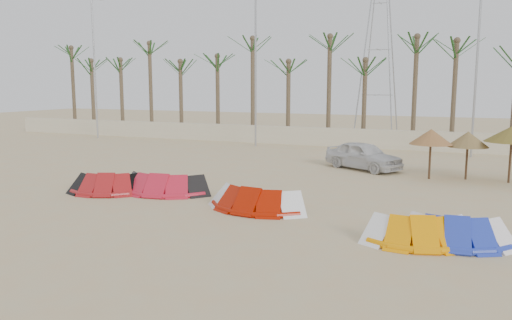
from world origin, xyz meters
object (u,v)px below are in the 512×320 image
at_px(kite_red_left, 113,182).
at_px(kite_blue, 456,228).
at_px(kite_orange, 422,228).
at_px(parasol_mid, 468,139).
at_px(kite_red_mid, 167,182).
at_px(kite_red_right, 259,197).
at_px(parasol_right, 512,134).
at_px(parasol_left, 431,137).
at_px(car, 363,155).

bearing_deg(kite_red_left, kite_blue, -7.19).
height_order(kite_orange, parasol_mid, parasol_mid).
distance_m(kite_red_mid, kite_red_right, 4.54).
bearing_deg(kite_blue, kite_red_left, 172.81).
bearing_deg(kite_red_left, kite_red_right, -1.64).
xyz_separation_m(kite_red_left, kite_red_mid, (2.02, 0.86, 0.00)).
height_order(kite_red_right, parasol_right, parasol_right).
bearing_deg(kite_red_mid, parasol_left, 37.17).
xyz_separation_m(kite_red_mid, parasol_mid, (11.02, 7.69, 1.42)).
xyz_separation_m(parasol_left, parasol_mid, (1.55, 0.51, -0.10)).
xyz_separation_m(kite_red_left, parasol_left, (11.48, 8.03, 1.53)).
relative_size(kite_blue, car, 0.74).
bearing_deg(parasol_left, parasol_right, 6.76).
distance_m(kite_red_left, car, 12.54).
distance_m(kite_red_left, kite_orange, 12.16).
xyz_separation_m(kite_red_mid, parasol_left, (9.47, 7.18, 1.52)).
height_order(kite_red_left, kite_blue, same).
distance_m(kite_red_left, kite_red_mid, 2.19).
height_order(kite_red_left, parasol_mid, parasol_mid).
height_order(kite_orange, kite_blue, same).
distance_m(kite_blue, car, 12.09).
relative_size(kite_red_mid, parasol_mid, 1.74).
bearing_deg(kite_red_left, parasol_left, 34.98).
distance_m(kite_orange, parasol_mid, 10.60).
bearing_deg(car, kite_red_left, 168.65).
relative_size(kite_orange, parasol_right, 1.32).
xyz_separation_m(kite_red_mid, kite_red_right, (4.42, -1.04, -0.00)).
bearing_deg(car, parasol_mid, -71.91).
relative_size(kite_red_left, car, 0.84).
distance_m(kite_orange, car, 12.05).
xyz_separation_m(kite_red_right, parasol_mid, (6.60, 8.73, 1.42)).
height_order(kite_red_left, parasol_right, parasol_right).
bearing_deg(parasol_mid, parasol_right, -3.83).
bearing_deg(parasol_mid, parasol_left, -161.84).
distance_m(kite_red_mid, parasol_left, 11.98).
height_order(kite_blue, parasol_mid, parasol_mid).
height_order(parasol_left, parasol_right, parasol_right).
bearing_deg(parasol_left, kite_red_left, -145.02).
height_order(parasol_mid, car, parasol_mid).
height_order(kite_orange, parasol_left, parasol_left).
relative_size(kite_red_mid, car, 0.92).
distance_m(kite_red_right, car, 9.85).
bearing_deg(kite_red_right, parasol_mid, 52.89).
height_order(kite_red_mid, kite_orange, same).
relative_size(kite_blue, parasol_left, 1.34).
bearing_deg(kite_blue, parasol_mid, 89.08).
distance_m(parasol_left, parasol_right, 3.34).
bearing_deg(parasol_left, parasol_mid, 18.16).
xyz_separation_m(kite_orange, kite_blue, (0.86, 0.29, -0.00)).
xyz_separation_m(kite_red_right, kite_blue, (6.44, -1.44, -0.00)).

